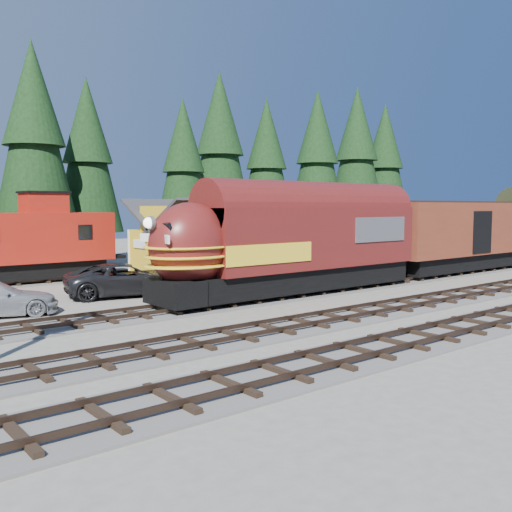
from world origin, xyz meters
TOP-DOWN VIEW (x-y plane):
  - ground at (0.00, 0.00)m, footprint 120.00×120.00m
  - track_siding at (10.00, 4.00)m, footprint 68.00×3.20m
  - track_main_south at (10.00, -2.00)m, footprint 68.00×3.20m
  - track_spur at (-10.00, 18.00)m, footprint 32.00×3.20m
  - depot at (-0.00, 10.50)m, footprint 12.80×7.00m
  - conifer_backdrop at (6.18, 24.63)m, footprint 81.61×23.57m
  - locomotive at (-1.62, 4.00)m, footprint 17.23×3.42m
  - boxcar at (15.32, 4.00)m, footprint 15.07×3.23m
  - caboose at (-10.52, 18.00)m, footprint 10.22×2.96m
  - pickup_truck_a at (-8.15, 9.71)m, footprint 6.89×4.34m

SIDE VIEW (x-z plane):
  - ground at x=0.00m, z-range 0.00..0.00m
  - track_siding at x=10.00m, z-range -0.11..0.22m
  - track_main_south at x=10.00m, z-range -0.11..0.22m
  - track_spur at x=-10.00m, z-range -0.11..0.22m
  - pickup_truck_a at x=-8.15m, z-range 0.00..1.77m
  - caboose at x=-10.52m, z-range -0.03..5.29m
  - locomotive at x=-1.62m, z-range 0.37..5.06m
  - boxcar at x=15.32m, z-range 0.45..5.19m
  - depot at x=0.00m, z-range 0.31..5.61m
  - conifer_backdrop at x=6.18m, z-range 1.60..17.80m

